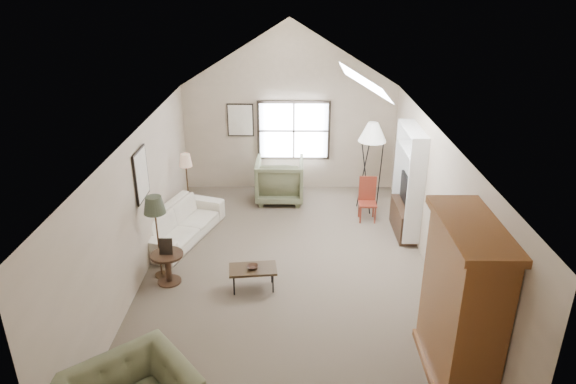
{
  "coord_description": "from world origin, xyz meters",
  "views": [
    {
      "loc": [
        0.08,
        -7.71,
        4.87
      ],
      "look_at": [
        0.0,
        0.4,
        1.4
      ],
      "focal_mm": 32.0,
      "sensor_mm": 36.0,
      "label": 1
    }
  ],
  "objects_px": {
    "armoire": "(462,304)",
    "side_table": "(168,268)",
    "side_chair": "(368,200)",
    "armchair_far": "(280,180)",
    "coffee_table": "(253,278)",
    "sofa": "(181,223)"
  },
  "relations": [
    {
      "from": "armchair_far",
      "to": "coffee_table",
      "type": "bearing_deg",
      "value": 85.14
    },
    {
      "from": "sofa",
      "to": "side_table",
      "type": "relative_size",
      "value": 3.99
    },
    {
      "from": "sofa",
      "to": "side_table",
      "type": "height_order",
      "value": "sofa"
    },
    {
      "from": "sofa",
      "to": "side_chair",
      "type": "bearing_deg",
      "value": -59.4
    },
    {
      "from": "armoire",
      "to": "side_chair",
      "type": "distance_m",
      "value": 4.64
    },
    {
      "from": "armoire",
      "to": "side_table",
      "type": "height_order",
      "value": "armoire"
    },
    {
      "from": "armchair_far",
      "to": "side_table",
      "type": "height_order",
      "value": "armchair_far"
    },
    {
      "from": "armoire",
      "to": "coffee_table",
      "type": "relative_size",
      "value": 2.82
    },
    {
      "from": "armchair_far",
      "to": "coffee_table",
      "type": "xyz_separation_m",
      "value": [
        -0.36,
        -3.66,
        -0.3
      ]
    },
    {
      "from": "armoire",
      "to": "coffee_table",
      "type": "xyz_separation_m",
      "value": [
        -2.75,
        1.95,
        -0.9
      ]
    },
    {
      "from": "coffee_table",
      "to": "side_chair",
      "type": "distance_m",
      "value": 3.45
    },
    {
      "from": "armoire",
      "to": "armchair_far",
      "type": "bearing_deg",
      "value": 113.12
    },
    {
      "from": "side_chair",
      "to": "armoire",
      "type": "bearing_deg",
      "value": -82.33
    },
    {
      "from": "armoire",
      "to": "armchair_far",
      "type": "height_order",
      "value": "armoire"
    },
    {
      "from": "armchair_far",
      "to": "side_table",
      "type": "bearing_deg",
      "value": 63.2
    },
    {
      "from": "sofa",
      "to": "side_table",
      "type": "distance_m",
      "value": 1.6
    },
    {
      "from": "sofa",
      "to": "armchair_far",
      "type": "distance_m",
      "value": 2.68
    },
    {
      "from": "sofa",
      "to": "side_table",
      "type": "bearing_deg",
      "value": -158.18
    },
    {
      "from": "armoire",
      "to": "side_chair",
      "type": "bearing_deg",
      "value": 96.44
    },
    {
      "from": "armoire",
      "to": "armchair_far",
      "type": "relative_size",
      "value": 2.0
    },
    {
      "from": "coffee_table",
      "to": "side_table",
      "type": "bearing_deg",
      "value": 172.62
    },
    {
      "from": "sofa",
      "to": "armoire",
      "type": "bearing_deg",
      "value": -112.71
    }
  ]
}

